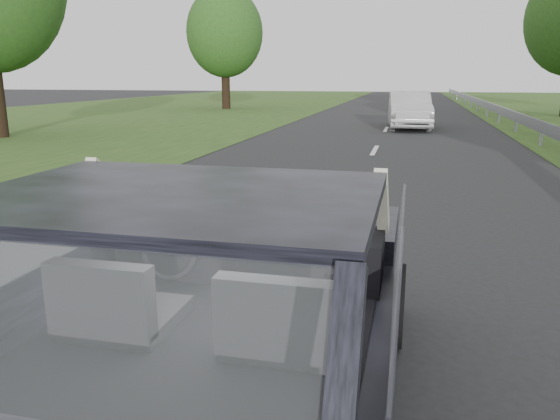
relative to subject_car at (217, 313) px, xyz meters
The scene contains 8 objects.
subject_car is the anchor object (origin of this frame).
dashboard 0.64m from the subject_car, 90.00° to the left, with size 1.58×0.45×0.30m, color black.
driver_seat 0.52m from the subject_car, 144.06° to the right, with size 0.50×0.72×0.42m, color black.
passenger_seat 0.52m from the subject_car, 35.94° to the right, with size 0.50×0.72×0.42m, color black.
steering_wheel 0.55m from the subject_car, 140.48° to the left, with size 0.36×0.36×0.04m, color black.
cat 0.70m from the subject_car, 75.27° to the left, with size 0.53×0.16×0.24m, color slate.
other_car 18.74m from the subject_car, 87.59° to the left, with size 1.63×4.14×1.36m, color beige.
tree_6 30.83m from the subject_car, 108.92° to the left, with size 4.44×4.44×6.73m, color #23471B, non-canonical shape.
Camera 1 is at (0.91, -2.42, 1.89)m, focal length 35.00 mm.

